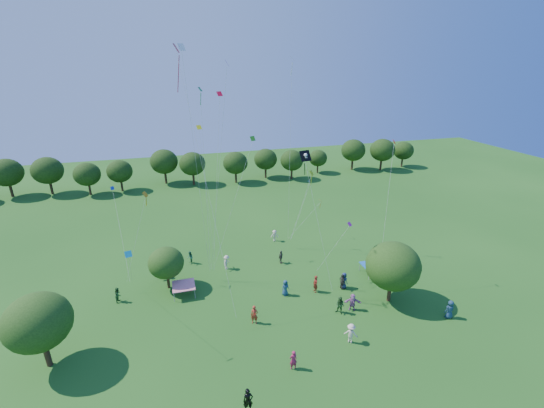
{
  "coord_description": "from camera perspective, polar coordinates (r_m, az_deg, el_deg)",
  "views": [
    {
      "loc": [
        -7.69,
        -12.68,
        21.85
      ],
      "look_at": [
        0.0,
        14.0,
        11.0
      ],
      "focal_mm": 24.0,
      "sensor_mm": 36.0,
      "label": 1
    }
  ],
  "objects": [
    {
      "name": "crowd_person_2",
      "position": [
        43.51,
        -12.73,
        -8.21
      ],
      "size": [
        0.5,
        0.81,
        1.55
      ],
      "primitive_type": "imported",
      "rotation": [
        0.0,
        0.0,
        4.83
      ],
      "color": "#2A6341",
      "rests_on": "ground"
    },
    {
      "name": "small_kite_10",
      "position": [
        42.36,
        5.79,
        3.29
      ],
      "size": [
        2.36,
        1.43,
        8.99
      ],
      "color": "#A8C311"
    },
    {
      "name": "crowd_person_4",
      "position": [
        38.77,
        10.94,
        -11.88
      ],
      "size": [
        0.49,
        1.02,
        1.72
      ],
      "primitive_type": "imported",
      "rotation": [
        0.0,
        0.0,
        1.6
      ],
      "color": "#403B33",
      "rests_on": "ground"
    },
    {
      "name": "treeline",
      "position": [
        70.63,
        -10.78,
        6.4
      ],
      "size": [
        88.01,
        8.77,
        6.77
      ],
      "color": "#422B19",
      "rests_on": "ground"
    },
    {
      "name": "near_tree_north",
      "position": [
        38.69,
        -16.29,
        -8.85
      ],
      "size": [
        3.58,
        3.58,
        4.57
      ],
      "color": "#422B19",
      "rests_on": "ground"
    },
    {
      "name": "crowd_person_8",
      "position": [
        35.43,
        10.63,
        -15.37
      ],
      "size": [
        0.93,
        0.96,
        1.76
      ],
      "primitive_type": "imported",
      "rotation": [
        0.0,
        0.0,
        5.43
      ],
      "color": "#244C20",
      "rests_on": "ground"
    },
    {
      "name": "red_high_kite",
      "position": [
        31.96,
        -13.3,
        16.16
      ],
      "size": [
        3.04,
        7.81,
        21.98
      ],
      "color": "red"
    },
    {
      "name": "crowd_person_3",
      "position": [
        32.61,
        12.27,
        -19.21
      ],
      "size": [
        1.25,
        1.13,
        1.8
      ],
      "primitive_type": "imported",
      "rotation": [
        0.0,
        0.0,
        2.49
      ],
      "color": "beige",
      "rests_on": "ground"
    },
    {
      "name": "small_kite_4",
      "position": [
        46.5,
        5.54,
        2.13
      ],
      "size": [
        3.66,
        3.28,
        6.43
      ],
      "color": "blue"
    },
    {
      "name": "small_kite_1",
      "position": [
        44.36,
        6.93,
        -0.43
      ],
      "size": [
        3.94,
        1.07,
        5.19
      ],
      "color": "#CF600A"
    },
    {
      "name": "crowd_person_9",
      "position": [
        41.74,
        -7.14,
        -9.05
      ],
      "size": [
        1.01,
        1.2,
        1.69
      ],
      "primitive_type": "imported",
      "rotation": [
        0.0,
        0.0,
        1.01
      ],
      "color": "beige",
      "rests_on": "ground"
    },
    {
      "name": "small_kite_8",
      "position": [
        36.65,
        18.0,
        3.57
      ],
      "size": [
        2.54,
        3.87,
        13.71
      ],
      "color": "red"
    },
    {
      "name": "crowd_person_5",
      "position": [
        41.67,
        -16.96,
        -9.98
      ],
      "size": [
        1.35,
        1.6,
        1.68
      ],
      "primitive_type": "imported",
      "rotation": [
        0.0,
        0.0,
        4.1
      ],
      "color": "#A35F9D",
      "rests_on": "ground"
    },
    {
      "name": "crowd_person_12",
      "position": [
        38.98,
        11.21,
        -11.67
      ],
      "size": [
        0.77,
        0.98,
        1.75
      ],
      "primitive_type": "imported",
      "rotation": [
        0.0,
        0.0,
        1.99
      ],
      "color": "navy",
      "rests_on": "ground"
    },
    {
      "name": "crowd_person_13",
      "position": [
        29.97,
        3.35,
        -23.21
      ],
      "size": [
        0.66,
        0.45,
        1.68
      ],
      "primitive_type": "imported",
      "rotation": [
        0.0,
        0.0,
        3.22
      ],
      "color": "#9F1C44",
      "rests_on": "ground"
    },
    {
      "name": "small_kite_2",
      "position": [
        40.89,
        -10.87,
        7.32
      ],
      "size": [
        0.81,
        1.62,
        14.26
      ],
      "color": "#D0CF12"
    },
    {
      "name": "small_kite_12",
      "position": [
        42.92,
        -23.17,
        -1.14
      ],
      "size": [
        1.64,
        8.13,
        7.63
      ],
      "color": "#1133AF"
    },
    {
      "name": "crowd_person_11",
      "position": [
        36.12,
        12.52,
        -14.78
      ],
      "size": [
        1.7,
        1.11,
        1.72
      ],
      "primitive_type": "imported",
      "rotation": [
        0.0,
        0.0,
        5.92
      ],
      "color": "#AA639C",
      "rests_on": "ground"
    },
    {
      "name": "small_kite_11",
      "position": [
        35.39,
        -4.71,
        4.64
      ],
      "size": [
        4.71,
        0.83,
        14.09
      ],
      "color": "#2D8F1A"
    },
    {
      "name": "tent_red_stripe",
      "position": [
        38.25,
        -13.71,
        -12.31
      ],
      "size": [
        2.2,
        2.2,
        1.1
      ],
      "color": "#F81D39",
      "rests_on": "ground"
    },
    {
      "name": "man_in_black",
      "position": [
        27.45,
        -3.77,
        -28.39
      ],
      "size": [
        0.72,
        0.5,
        1.84
      ],
      "primitive_type": "imported",
      "rotation": [
        0.0,
        0.0,
        -0.09
      ],
      "color": "black",
      "rests_on": "ground"
    },
    {
      "name": "small_kite_7",
      "position": [
        31.27,
        -21.46,
        -8.49
      ],
      "size": [
        1.57,
        8.95,
        7.72
      ],
      "color": "#0B83AE"
    },
    {
      "name": "crowd_person_15",
      "position": [
        47.51,
        0.39,
        -4.98
      ],
      "size": [
        1.1,
        0.7,
        1.56
      ],
      "primitive_type": "imported",
      "rotation": [
        0.0,
        0.0,
        -0.25
      ],
      "color": "beige",
      "rests_on": "ground"
    },
    {
      "name": "small_kite_3",
      "position": [
        35.11,
        -10.74,
        9.33
      ],
      "size": [
        0.47,
        0.53,
        18.5
      ],
      "color": "#198D35"
    },
    {
      "name": "small_kite_6",
      "position": [
        41.29,
        3.02,
        15.84
      ],
      "size": [
        0.67,
        0.82,
        21.18
      ],
      "color": "silver"
    },
    {
      "name": "near_tree_west",
      "position": [
        32.87,
        -32.85,
        -15.3
      ],
      "size": [
        4.77,
        4.77,
        6.23
      ],
      "color": "#422B19",
      "rests_on": "ground"
    },
    {
      "name": "crowd_person_14",
      "position": [
        39.36,
        -22.99,
        -12.95
      ],
      "size": [
        0.59,
        0.85,
        1.56
      ],
      "primitive_type": "imported",
      "rotation": [
        0.0,
        0.0,
        1.33
      ],
      "color": "#224F22",
      "rests_on": "ground"
    },
    {
      "name": "crowd_person_0",
      "position": [
        37.96,
        26.11,
        -14.63
      ],
      "size": [
        0.9,
        0.49,
        1.83
      ],
      "primitive_type": "imported",
      "rotation": [
        0.0,
        0.0,
        3.15
      ],
      "color": "navy",
      "rests_on": "ground"
    },
    {
      "name": "crowd_person_10",
      "position": [
        42.56,
        1.4,
        -8.31
      ],
      "size": [
        0.97,
        0.96,
        1.6
      ],
      "primitive_type": "imported",
      "rotation": [
        0.0,
        0.0,
        0.77
      ],
      "color": "#444036",
      "rests_on": "ground"
    },
    {
      "name": "crowd_person_1",
      "position": [
        37.9,
        6.82,
        -12.35
      ],
      "size": [
        0.5,
        0.72,
        1.84
      ],
      "primitive_type": "imported",
      "rotation": [
        0.0,
        0.0,
        4.8
      ],
      "color": "maroon",
      "rests_on": "ground"
    },
    {
      "name": "near_tree_east",
      "position": [
        36.65,
        18.44,
        -9.2
      ],
      "size": [
        5.13,
        5.13,
        6.21
      ],
      "color": "#422B19",
      "rests_on": "ground"
    },
    {
      "name": "small_kite_14",
      "position": [
        33.55,
        -12.83,
        14.09
      ],
      "size": [
        1.4,
        0.83,
        22.0
      ],
      "color": "white"
    },
    {
      "name": "crowd_person_7",
      "position": [
        33.81,
        -2.78,
        -16.97
      ],
      "size": [
        0.79,
        0.65,
        1.8
      ],
      "primitive_type": "imported",
      "rotation": [
        0.0,
        0.0,
        5.9
      ],
      "color": "#9C2D1C",
      "rests_on": "ground"
    },
    {
      "name": "pirate_kite",
      "position": [
        33.12,
        5.4,
        6.91
      ],
      "size": [
        2.61,
        3.49,
        13.13
      ],
      "color": "black"
    },
    {
      "name": "small_kite_13",
      "position": [
        37.29,
        11.26,
        -4.35
      ],
      "size": [
        3.09,
        1.39,
        5.72
      ],
      "color": "#821582"
    },
    {
      "name": "small_kite_5",
      "position": [
        32.92,
        -7.76,
        12.55
      ],
      "size": [
        2.43,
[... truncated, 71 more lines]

